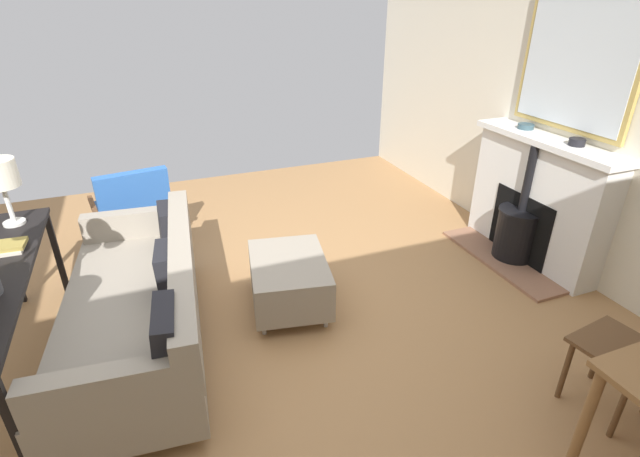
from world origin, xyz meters
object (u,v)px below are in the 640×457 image
object	(u,v)px
fireplace	(533,207)
armchair_accent	(133,204)
mantel_bowl_near	(526,126)
mantel_bowl_far	(577,142)
ottoman	(289,279)
book_stack	(2,248)
sofa	(142,306)

from	to	relation	value
fireplace	armchair_accent	distance (m)	3.55
mantel_bowl_near	mantel_bowl_far	distance (m)	0.54
fireplace	ottoman	distance (m)	2.24
fireplace	book_stack	world-z (taller)	fireplace
mantel_bowl_near	sofa	xyz separation A→B (m)	(3.30, 0.33, -0.81)
mantel_bowl_far	armchair_accent	distance (m)	3.75
fireplace	mantel_bowl_near	distance (m)	0.70
mantel_bowl_far	armchair_accent	size ratio (longest dim) A/B	0.15
sofa	armchair_accent	distance (m)	1.47
book_stack	mantel_bowl_far	bearing A→B (deg)	172.89
fireplace	mantel_bowl_near	world-z (taller)	mantel_bowl_near
ottoman	armchair_accent	xyz separation A→B (m)	(1.03, -1.37, 0.21)
fireplace	mantel_bowl_near	size ratio (longest dim) A/B	10.27
ottoman	mantel_bowl_near	bearing A→B (deg)	-173.93
mantel_bowl_near	mantel_bowl_far	bearing A→B (deg)	90.00
fireplace	mantel_bowl_near	xyz separation A→B (m)	(-0.04, -0.30, 0.63)
fireplace	mantel_bowl_far	distance (m)	0.69
mantel_bowl_near	ottoman	size ratio (longest dim) A/B	0.16
ottoman	book_stack	bearing A→B (deg)	-6.62
ottoman	book_stack	world-z (taller)	book_stack
fireplace	ottoman	bearing A→B (deg)	-1.45
mantel_bowl_far	ottoman	xyz separation A→B (m)	(2.26, -0.30, -0.90)
book_stack	armchair_accent	bearing A→B (deg)	-122.47
fireplace	mantel_bowl_far	size ratio (longest dim) A/B	11.42
mantel_bowl_near	mantel_bowl_far	size ratio (longest dim) A/B	1.11
fireplace	mantel_bowl_far	world-z (taller)	mantel_bowl_far
mantel_bowl_near	armchair_accent	world-z (taller)	mantel_bowl_near
sofa	book_stack	world-z (taller)	book_stack
mantel_bowl_far	mantel_bowl_near	bearing A→B (deg)	-90.00
mantel_bowl_near	book_stack	distance (m)	4.05
mantel_bowl_far	book_stack	bearing A→B (deg)	-7.11
ottoman	book_stack	xyz separation A→B (m)	(1.77, -0.21, 0.52)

